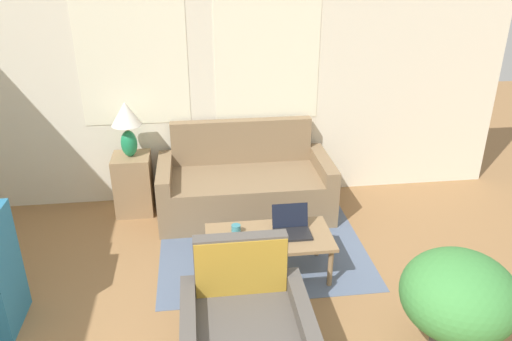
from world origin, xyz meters
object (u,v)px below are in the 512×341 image
at_px(armchair, 246,335).
at_px(potted_plant, 458,297).
at_px(couch, 245,187).
at_px(coffee_table, 269,240).
at_px(cup_navy, 236,229).
at_px(table_lamp, 127,121).
at_px(laptop, 292,227).

bearing_deg(armchair, potted_plant, -4.61).
relative_size(couch, coffee_table, 1.68).
distance_m(coffee_table, potted_plant, 1.57).
bearing_deg(cup_navy, potted_plant, -41.34).
height_order(table_lamp, laptop, table_lamp).
xyz_separation_m(armchair, cup_navy, (0.04, 1.09, 0.17)).
relative_size(armchair, potted_plant, 1.04).
distance_m(armchair, laptop, 1.17).
relative_size(table_lamp, coffee_table, 0.54).
bearing_deg(armchair, cup_navy, 88.07).
bearing_deg(coffee_table, cup_navy, 163.28).
relative_size(armchair, coffee_table, 0.80).
height_order(couch, table_lamp, table_lamp).
relative_size(couch, cup_navy, 22.59).
xyz_separation_m(couch, cup_navy, (-0.19, -1.08, 0.14)).
xyz_separation_m(coffee_table, cup_navy, (-0.27, 0.08, 0.08)).
height_order(table_lamp, potted_plant, table_lamp).
xyz_separation_m(table_lamp, cup_navy, (0.98, -1.22, -0.59)).
bearing_deg(cup_navy, laptop, -5.71).
bearing_deg(couch, potted_plant, -62.76).
distance_m(armchair, cup_navy, 1.10).
distance_m(armchair, potted_plant, 1.43).
relative_size(armchair, cup_navy, 10.73).
xyz_separation_m(table_lamp, potted_plant, (2.34, -2.42, -0.50)).
xyz_separation_m(coffee_table, laptop, (0.20, 0.03, 0.09)).
relative_size(coffee_table, potted_plant, 1.30).
distance_m(couch, armchair, 2.18).
relative_size(cup_navy, potted_plant, 0.10).
height_order(laptop, potted_plant, potted_plant).
bearing_deg(laptop, potted_plant, -52.29).
xyz_separation_m(armchair, laptop, (0.51, 1.04, 0.18)).
distance_m(armchair, table_lamp, 2.61).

